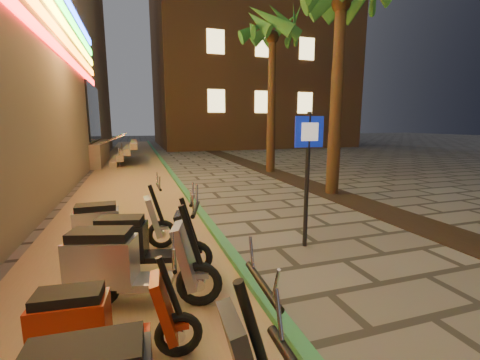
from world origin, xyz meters
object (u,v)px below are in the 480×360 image
object	(u,v)px
pedestrian_sign	(308,161)
scooter_7	(126,264)
scooter_8	(139,243)
scooter_9	(114,225)
scooter_6	(99,324)

from	to	relation	value
pedestrian_sign	scooter_7	bearing A→B (deg)	-158.23
scooter_8	pedestrian_sign	bearing A→B (deg)	19.41
scooter_9	scooter_6	bearing A→B (deg)	-91.34
pedestrian_sign	scooter_8	xyz separation A→B (m)	(-2.90, -0.30, -1.06)
pedestrian_sign	scooter_6	size ratio (longest dim) A/B	1.64
scooter_9	pedestrian_sign	bearing A→B (deg)	-13.66
scooter_6	scooter_7	distance (m)	1.01
pedestrian_sign	scooter_8	world-z (taller)	pedestrian_sign
scooter_6	scooter_8	size ratio (longest dim) A/B	0.88
scooter_9	scooter_7	bearing A→B (deg)	-84.16
pedestrian_sign	scooter_7	distance (m)	3.42
scooter_7	scooter_8	size ratio (longest dim) A/B	1.09
pedestrian_sign	scooter_6	distance (m)	4.05
scooter_6	scooter_7	bearing A→B (deg)	82.54
scooter_8	scooter_9	xyz separation A→B (m)	(-0.41, 0.99, 0.00)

